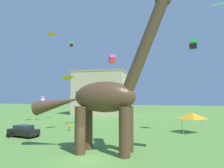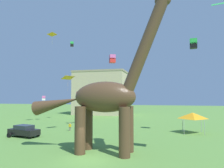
% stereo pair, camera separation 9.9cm
% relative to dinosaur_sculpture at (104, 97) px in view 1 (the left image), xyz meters
% --- Properties ---
extents(ground_plane, '(240.00, 240.00, 0.00)m').
position_rel_dinosaur_sculpture_xyz_m(ground_plane, '(-0.65, -2.50, -5.28)').
color(ground_plane, '#5B8E3D').
extents(dinosaur_sculpture, '(13.97, 2.96, 14.60)m').
position_rel_dinosaur_sculpture_xyz_m(dinosaur_sculpture, '(0.00, 0.00, 0.00)').
color(dinosaur_sculpture, '#513823').
rests_on(dinosaur_sculpture, ground_plane).
extents(parked_sedan_left, '(4.47, 2.57, 1.55)m').
position_rel_dinosaur_sculpture_xyz_m(parked_sedan_left, '(-12.56, 4.82, -4.48)').
color(parked_sedan_left, black).
rests_on(parked_sedan_left, ground_plane).
extents(person_far_spectator, '(0.45, 0.20, 1.21)m').
position_rel_dinosaur_sculpture_xyz_m(person_far_spectator, '(-8.87, 10.90, -4.55)').
color(person_far_spectator, '#6B6056').
rests_on(person_far_spectator, ground_plane).
extents(festival_canopy_tent, '(3.15, 3.15, 3.00)m').
position_rel_dinosaur_sculpture_xyz_m(festival_canopy_tent, '(9.51, 13.44, -2.74)').
color(festival_canopy_tent, '#B2B2B7').
rests_on(festival_canopy_tent, ground_plane).
extents(kite_far_left, '(1.97, 2.16, 2.27)m').
position_rel_dinosaur_sculpture_xyz_m(kite_far_left, '(-8.89, 10.05, 2.97)').
color(kite_far_left, orange).
extents(kite_mid_left, '(0.99, 0.99, 1.02)m').
position_rel_dinosaur_sculpture_xyz_m(kite_mid_left, '(-21.03, 22.33, -0.25)').
color(kite_mid_left, pink).
extents(kite_apex, '(1.00, 1.00, 1.36)m').
position_rel_dinosaur_sculpture_xyz_m(kite_apex, '(9.66, 11.93, 7.58)').
color(kite_apex, green).
extents(kite_near_high, '(1.34, 1.76, 2.12)m').
position_rel_dinosaur_sculpture_xyz_m(kite_near_high, '(-15.21, 15.74, 12.00)').
color(kite_near_high, orange).
extents(kite_far_right, '(1.10, 1.10, 1.17)m').
position_rel_dinosaur_sculpture_xyz_m(kite_far_right, '(-1.68, 9.66, 5.53)').
color(kite_far_right, pink).
extents(kite_mid_center, '(0.94, 0.94, 1.01)m').
position_rel_dinosaur_sculpture_xyz_m(kite_mid_center, '(-14.07, 22.02, 11.61)').
color(kite_mid_center, green).
extents(kite_trailing, '(2.43, 2.38, 0.69)m').
position_rel_dinosaur_sculpture_xyz_m(kite_trailing, '(-9.80, 17.64, 0.73)').
color(kite_trailing, purple).
extents(kite_near_low, '(1.74, 1.37, 0.55)m').
position_rel_dinosaur_sculpture_xyz_m(kite_near_low, '(10.24, -1.19, 7.51)').
color(kite_near_low, green).
extents(background_building_block, '(15.69, 8.44, 13.18)m').
position_rel_dinosaur_sculpture_xyz_m(background_building_block, '(-13.59, 40.94, 1.32)').
color(background_building_block, '#CCB78E').
rests_on(background_building_block, ground_plane).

